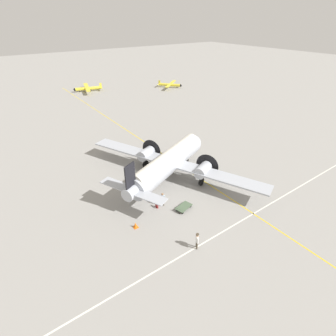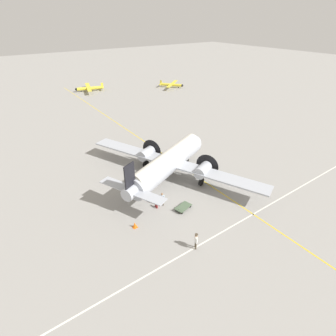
{
  "view_description": "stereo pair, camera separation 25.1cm",
  "coord_description": "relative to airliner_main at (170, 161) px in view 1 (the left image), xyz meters",
  "views": [
    {
      "loc": [
        24.02,
        -17.15,
        19.04
      ],
      "look_at": [
        0.0,
        0.0,
        1.75
      ],
      "focal_mm": 28.0,
      "sensor_mm": 36.0,
      "label": 1
    },
    {
      "loc": [
        24.16,
        -16.94,
        19.04
      ],
      "look_at": [
        0.0,
        0.0,
        1.75
      ],
      "focal_mm": 28.0,
      "sensor_mm": 36.0,
      "label": 2
    }
  ],
  "objects": [
    {
      "name": "ground_plane",
      "position": [
        0.18,
        -0.42,
        -2.59
      ],
      "size": [
        300.0,
        300.0,
        0.0
      ],
      "primitive_type": "plane",
      "color": "gray"
    },
    {
      "name": "apron_line_eastwest",
      "position": [
        0.18,
        3.19,
        -2.58
      ],
      "size": [
        120.0,
        0.16,
        0.01
      ],
      "color": "gold",
      "rests_on": "ground_plane"
    },
    {
      "name": "apron_line_northsouth",
      "position": [
        11.43,
        -0.42,
        -2.58
      ],
      "size": [
        0.16,
        120.0,
        0.01
      ],
      "color": "silver",
      "rests_on": "ground_plane"
    },
    {
      "name": "airliner_main",
      "position": [
        0.0,
        0.0,
        0.0
      ],
      "size": [
        24.48,
        16.93,
        6.01
      ],
      "rotation": [
        0.0,
        0.0,
        1.98
      ],
      "color": "#ADB2BC",
      "rests_on": "ground_plane"
    },
    {
      "name": "crew_foreground",
      "position": [
        11.51,
        -5.2,
        -1.46
      ],
      "size": [
        0.55,
        0.4,
        1.79
      ],
      "rotation": [
        0.0,
        0.0,
        -0.46
      ],
      "color": "#473D2D",
      "rests_on": "ground_plane"
    },
    {
      "name": "passenger_boarding",
      "position": [
        4.36,
        -4.17,
        -1.53
      ],
      "size": [
        0.39,
        0.5,
        1.73
      ],
      "rotation": [
        0.0,
        0.0,
        0.94
      ],
      "color": "#473D2D",
      "rests_on": "ground_plane"
    },
    {
      "name": "suitcase_near_door",
      "position": [
        4.3,
        -4.94,
        -2.3
      ],
      "size": [
        0.45,
        0.12,
        0.62
      ],
      "color": "maroon",
      "rests_on": "ground_plane"
    },
    {
      "name": "baggage_cart",
      "position": [
        6.27,
        -2.58,
        -2.31
      ],
      "size": [
        1.56,
        2.17,
        0.56
      ],
      "rotation": [
        0.0,
        0.0,
        1.82
      ],
      "color": "#4C6047",
      "rests_on": "ground_plane"
    },
    {
      "name": "light_aircraft_distant",
      "position": [
        -41.3,
        30.05,
        -1.78
      ],
      "size": [
        7.49,
        8.24,
        1.91
      ],
      "rotation": [
        0.0,
        0.0,
        0.69
      ],
      "color": "yellow",
      "rests_on": "ground_plane"
    },
    {
      "name": "light_aircraft_taxiing",
      "position": [
        -51.31,
        7.96,
        -1.74
      ],
      "size": [
        10.67,
        8.12,
        2.06
      ],
      "rotation": [
        0.0,
        0.0,
        4.44
      ],
      "color": "yellow",
      "rests_on": "ground_plane"
    },
    {
      "name": "traffic_cone",
      "position": [
        5.72,
        -8.5,
        -2.28
      ],
      "size": [
        0.49,
        0.49,
        0.65
      ],
      "color": "orange",
      "rests_on": "ground_plane"
    }
  ]
}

